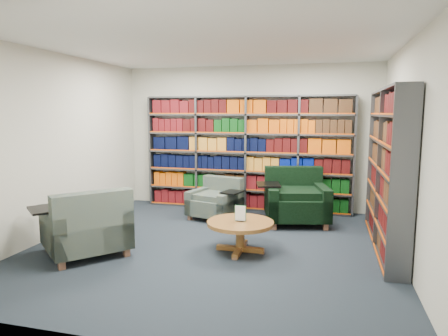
% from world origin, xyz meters
% --- Properties ---
extents(room_shell, '(5.02, 5.02, 2.82)m').
position_xyz_m(room_shell, '(0.00, 0.00, 1.40)').
color(room_shell, black).
rests_on(room_shell, ground).
extents(bookshelf_back, '(4.00, 0.28, 2.20)m').
position_xyz_m(bookshelf_back, '(0.00, 2.34, 1.10)').
color(bookshelf_back, '#47494F').
rests_on(bookshelf_back, ground).
extents(bookshelf_right, '(0.28, 2.50, 2.20)m').
position_xyz_m(bookshelf_right, '(2.34, 0.60, 1.10)').
color(bookshelf_right, '#47494F').
rests_on(bookshelf_right, ground).
extents(chair_teal_left, '(1.03, 0.97, 0.72)m').
position_xyz_m(chair_teal_left, '(-0.38, 1.57, 0.29)').
color(chair_teal_left, '#021936').
rests_on(chair_teal_left, ground).
extents(chair_green_right, '(1.32, 1.23, 0.93)m').
position_xyz_m(chair_green_right, '(1.01, 1.65, 0.38)').
color(chair_green_right, black).
rests_on(chair_green_right, ground).
extents(chair_teal_front, '(1.41, 1.41, 0.91)m').
position_xyz_m(chair_teal_front, '(-1.52, -0.76, 0.37)').
color(chair_teal_front, '#021936').
rests_on(chair_teal_front, ground).
extents(coffee_table, '(0.91, 0.91, 0.64)m').
position_xyz_m(coffee_table, '(0.42, -0.12, 0.34)').
color(coffee_table, olive).
rests_on(coffee_table, ground).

